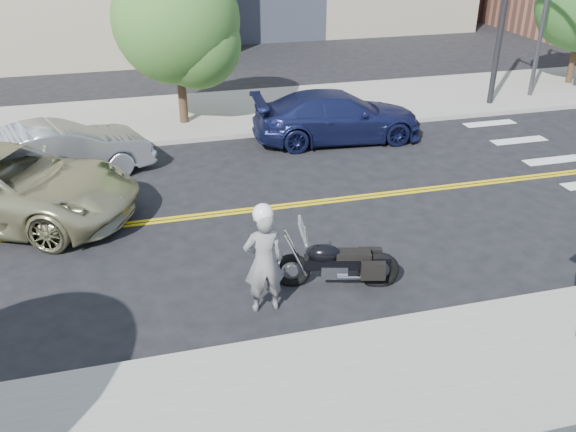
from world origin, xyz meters
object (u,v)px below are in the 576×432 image
at_px(suv, 4,186).
at_px(motorcyclist, 264,259).
at_px(motorcycle, 337,253).
at_px(parked_car_silver, 59,153).
at_px(parked_car_blue, 337,116).

bearing_deg(suv, motorcyclist, -110.19).
height_order(motorcycle, suv, suv).
distance_m(suv, parked_car_silver, 2.31).
bearing_deg(motorcycle, suv, 159.41).
relative_size(motorcycle, parked_car_silver, 0.49).
xyz_separation_m(motorcyclist, parked_car_silver, (-3.90, 7.04, -0.28)).
bearing_deg(motorcycle, motorcyclist, -150.49).
xyz_separation_m(suv, parked_car_silver, (1.06, 2.06, -0.07)).
height_order(motorcyclist, parked_car_silver, motorcyclist).
bearing_deg(suv, parked_car_blue, -46.02).
bearing_deg(parked_car_blue, suv, 112.48).
distance_m(parked_car_silver, parked_car_blue, 8.13).
distance_m(suv, parked_car_blue, 9.64).
height_order(motorcyclist, suv, motorcyclist).
height_order(motorcycle, parked_car_blue, parked_car_blue).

